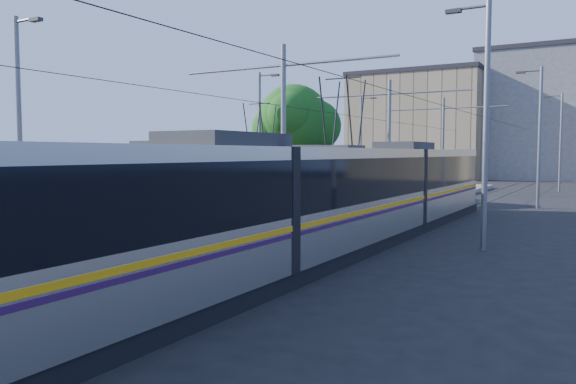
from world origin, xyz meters
The scene contains 13 objects.
ground centered at (0.00, 0.00, 0.00)m, with size 160.00×160.00×0.00m, color black.
platform centered at (0.00, 17.00, 0.15)m, with size 4.00×50.00×0.30m, color gray.
tactile_strip_left centered at (-1.45, 17.00, 0.30)m, with size 0.70×50.00×0.01m, color gray.
tactile_strip_right centered at (1.45, 17.00, 0.30)m, with size 0.70×50.00×0.01m, color gray.
rails centered at (0.00, 17.00, 0.02)m, with size 8.71×70.00×0.03m.
tram_left centered at (-3.60, 11.94, 1.71)m, with size 2.43×30.64×5.50m.
tram_right centered at (3.60, 5.53, 1.86)m, with size 2.43×31.20×5.50m.
catenary centered at (0.00, 14.15, 4.52)m, with size 9.20×70.00×7.00m.
street_lamps centered at (0.00, 21.00, 4.18)m, with size 15.18×38.22×8.00m.
shelter centered at (0.77, 15.11, 1.45)m, with size 0.92×1.15×2.20m.
tree centered at (-6.51, 21.22, 5.12)m, with size 5.21×4.82×7.57m.
building_left centered at (-10.00, 60.00, 6.62)m, with size 16.32×12.24×13.21m.
building_centre centered at (6.00, 64.00, 7.68)m, with size 18.36×14.28×15.33m.
Camera 1 is at (10.95, -10.79, 3.16)m, focal length 35.00 mm.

